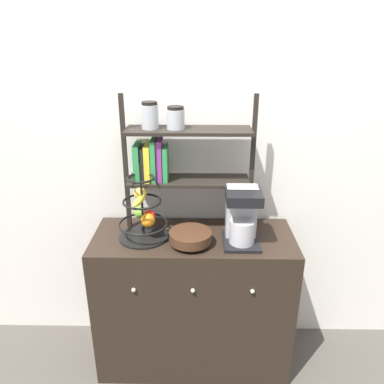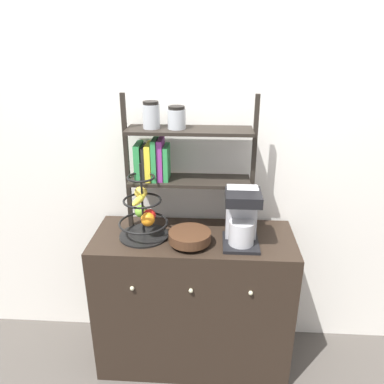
# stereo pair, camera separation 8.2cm
# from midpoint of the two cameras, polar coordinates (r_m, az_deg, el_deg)

# --- Properties ---
(wall_back) EXTENTS (7.00, 0.05, 2.60)m
(wall_back) POSITION_cam_midpoint_polar(r_m,az_deg,el_deg) (2.20, -0.72, 6.46)
(wall_back) COLOR silver
(wall_back) RESTS_ON ground_plane
(sideboard) EXTENTS (1.13, 0.48, 0.88)m
(sideboard) POSITION_cam_midpoint_polar(r_m,az_deg,el_deg) (2.36, -0.82, -16.12)
(sideboard) COLOR black
(sideboard) RESTS_ON ground_plane
(coffee_maker) EXTENTS (0.19, 0.22, 0.31)m
(coffee_maker) POSITION_cam_midpoint_polar(r_m,az_deg,el_deg) (2.01, 6.44, -3.70)
(coffee_maker) COLOR black
(coffee_maker) RESTS_ON sideboard
(fruit_stand) EXTENTS (0.28, 0.28, 0.43)m
(fruit_stand) POSITION_cam_midpoint_polar(r_m,az_deg,el_deg) (2.07, -8.57, -3.44)
(fruit_stand) COLOR black
(fruit_stand) RESTS_ON sideboard
(wooden_bowl) EXTENTS (0.23, 0.23, 0.08)m
(wooden_bowl) POSITION_cam_midpoint_polar(r_m,az_deg,el_deg) (2.01, -1.41, -6.90)
(wooden_bowl) COLOR #422819
(wooden_bowl) RESTS_ON sideboard
(shelf_hutch) EXTENTS (0.72, 0.20, 0.77)m
(shelf_hutch) POSITION_cam_midpoint_polar(r_m,az_deg,el_deg) (2.04, -4.54, 6.07)
(shelf_hutch) COLOR black
(shelf_hutch) RESTS_ON sideboard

